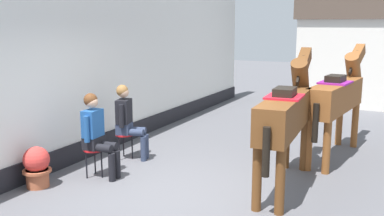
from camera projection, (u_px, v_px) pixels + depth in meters
ground_plane at (247, 144)px, 9.15m from camera, size 40.00×40.00×0.00m
pub_facade_wall at (101, 72)px, 8.64m from camera, size 0.34×14.00×3.40m
distant_cottage at (357, 46)px, 13.62m from camera, size 3.40×2.60×3.50m
seated_visitor_near at (96, 131)px, 7.05m from camera, size 0.61×0.49×1.39m
seated_visitor_far at (127, 118)px, 8.03m from camera, size 0.61×0.48×1.39m
saddled_horse_near at (287, 112)px, 6.62m from camera, size 0.55×3.00×2.06m
saddled_horse_far at (338, 96)px, 8.13m from camera, size 0.70×2.99×2.06m
flower_planter_middle at (37, 166)px, 6.70m from camera, size 0.43×0.43×0.64m
spare_stool_white at (269, 121)px, 9.54m from camera, size 0.32×0.32×0.46m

